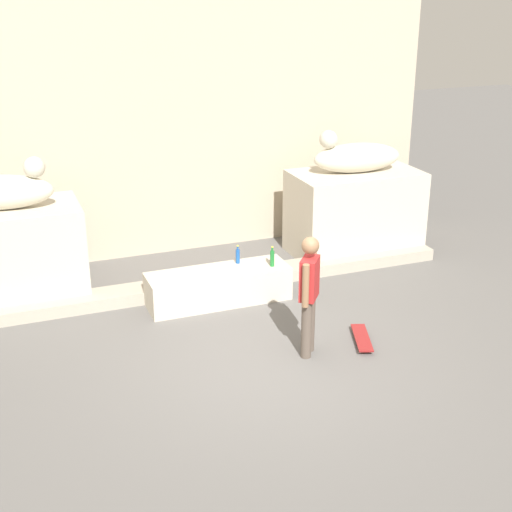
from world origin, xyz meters
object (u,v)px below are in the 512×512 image
(statue_reclining_left, at_px, (1,191))
(skateboard, at_px, (362,338))
(bottle_green, at_px, (272,258))
(statue_reclining_right, at_px, (355,156))
(skater, at_px, (309,291))
(bottle_blue, at_px, (238,256))

(statue_reclining_left, relative_size, skateboard, 2.04)
(bottle_green, bearing_deg, statue_reclining_right, 32.26)
(statue_reclining_left, xyz_separation_m, skater, (3.57, -3.19, -0.87))
(skater, distance_m, bottle_green, 1.90)
(statue_reclining_right, bearing_deg, skateboard, 70.27)
(statue_reclining_right, height_order, skateboard, statue_reclining_right)
(skater, bearing_deg, bottle_blue, -137.01)
(statue_reclining_right, xyz_separation_m, skater, (-2.37, -3.20, -0.87))
(bottle_green, bearing_deg, skateboard, -72.15)
(skater, xyz_separation_m, bottle_green, (0.25, 1.86, -0.26))
(skater, relative_size, bottle_blue, 5.63)
(skater, bearing_deg, skateboard, 128.51)
(statue_reclining_left, bearing_deg, skateboard, -25.02)
(skateboard, xyz_separation_m, bottle_green, (-0.60, 1.85, 0.60))
(statue_reclining_right, distance_m, skateboard, 3.94)
(skateboard, xyz_separation_m, bottle_blue, (-1.05, 2.16, 0.59))
(statue_reclining_left, relative_size, skater, 1.00)
(statue_reclining_left, bearing_deg, bottle_blue, -6.11)
(statue_reclining_left, height_order, skateboard, statue_reclining_left)
(skater, relative_size, skateboard, 2.04)
(skateboard, bearing_deg, skater, -68.95)
(skateboard, height_order, bottle_blue, bottle_blue)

